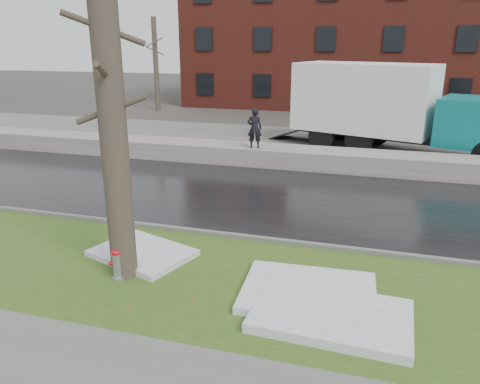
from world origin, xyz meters
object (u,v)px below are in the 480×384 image
(tree, at_px, (112,113))
(worker, at_px, (255,128))
(fire_hydrant, at_px, (117,262))
(box_truck, at_px, (391,106))

(tree, distance_m, worker, 10.10)
(fire_hydrant, height_order, tree, tree)
(tree, bearing_deg, box_truck, 68.70)
(tree, bearing_deg, worker, 88.33)
(fire_hydrant, xyz_separation_m, tree, (0.02, 0.22, 3.10))
(fire_hydrant, height_order, worker, worker)
(box_truck, bearing_deg, worker, -123.42)
(box_truck, height_order, worker, box_truck)
(worker, bearing_deg, box_truck, -154.87)
(worker, bearing_deg, fire_hydrant, 74.52)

